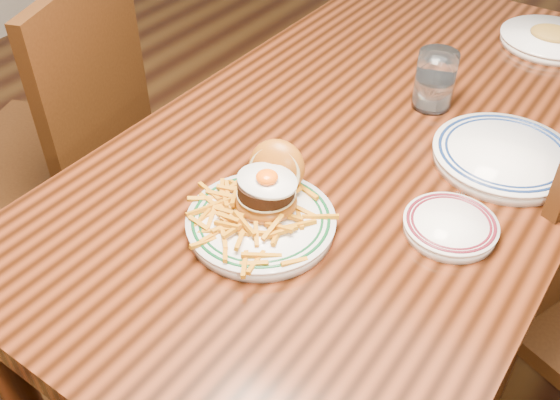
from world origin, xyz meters
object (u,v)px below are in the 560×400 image
Objects in this scene: chair_left at (64,147)px; main_plate at (264,208)px; side_plate at (450,225)px; table at (374,161)px.

chair_left is 0.80m from main_plate.
chair_left is 5.81× the size of side_plate.
chair_left reaches higher than side_plate.
table is 0.40m from main_plate.
main_plate is (-0.02, -0.38, 0.12)m from table.
main_plate is 0.32m from side_plate.
side_plate is (1.02, 0.03, 0.24)m from chair_left.
side_plate is (0.25, -0.21, 0.10)m from table.
chair_left is (-0.77, -0.24, -0.14)m from table.
table is 1.63× the size of chair_left.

